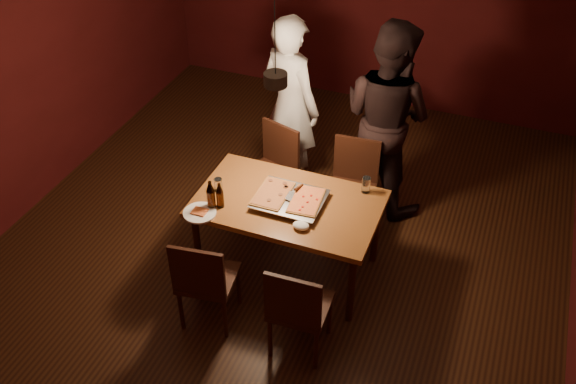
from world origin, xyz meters
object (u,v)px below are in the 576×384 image
(diner_white, at_px, (291,105))
(beer_bottle_a, at_px, (211,195))
(plate_slice, at_px, (200,213))
(pendant_lamp, at_px, (275,78))
(dining_table, at_px, (288,209))
(beer_bottle_b, at_px, (220,195))
(chair_far_right, at_px, (353,177))
(chair_far_left, at_px, (274,162))
(chair_near_left, at_px, (204,276))
(chair_near_right, at_px, (297,304))
(pizza_tray, at_px, (290,201))
(diner_dark, at_px, (387,117))

(diner_white, bearing_deg, beer_bottle_a, 108.92)
(plate_slice, relative_size, pendant_lamp, 0.24)
(dining_table, bearing_deg, beer_bottle_b, -152.55)
(chair_far_right, height_order, pendant_lamp, pendant_lamp)
(chair_far_left, relative_size, pendant_lamp, 0.48)
(dining_table, relative_size, beer_bottle_b, 6.57)
(chair_near_left, bearing_deg, chair_far_right, 58.46)
(chair_near_right, xyz_separation_m, plate_slice, (-0.99, 0.43, 0.22))
(pizza_tray, bearing_deg, chair_near_right, -65.58)
(chair_near_left, height_order, beer_bottle_a, beer_bottle_a)
(beer_bottle_a, bearing_deg, dining_table, 27.81)
(dining_table, xyz_separation_m, beer_bottle_a, (-0.54, -0.29, 0.20))
(beer_bottle_a, distance_m, beer_bottle_b, 0.07)
(chair_near_left, bearing_deg, diner_dark, 59.90)
(pizza_tray, height_order, pendant_lamp, pendant_lamp)
(pendant_lamp, bearing_deg, chair_far_left, 114.60)
(chair_near_left, bearing_deg, pendant_lamp, 70.02)
(chair_near_right, bearing_deg, chair_far_right, 90.00)
(chair_near_right, height_order, pizza_tray, chair_near_right)
(chair_near_right, height_order, diner_white, diner_white)
(chair_near_left, distance_m, diner_dark, 2.29)
(dining_table, relative_size, chair_near_right, 3.09)
(pizza_tray, height_order, diner_dark, diner_dark)
(diner_dark, bearing_deg, chair_near_right, 110.62)
(dining_table, bearing_deg, chair_near_right, -64.68)
(chair_far_right, distance_m, plate_slice, 1.52)
(chair_near_left, height_order, diner_white, diner_white)
(beer_bottle_b, bearing_deg, chair_near_left, -78.53)
(chair_near_left, bearing_deg, plate_slice, 110.70)
(dining_table, bearing_deg, pendant_lamp, 135.44)
(pizza_tray, bearing_deg, dining_table, 152.43)
(pizza_tray, distance_m, diner_white, 1.30)
(pendant_lamp, bearing_deg, plate_slice, -128.50)
(chair_far_left, bearing_deg, pendant_lamp, 131.89)
(diner_white, bearing_deg, plate_slice, 107.23)
(chair_far_left, height_order, diner_white, diner_white)
(chair_far_left, bearing_deg, diner_white, -72.39)
(dining_table, height_order, plate_slice, plate_slice)
(beer_bottle_b, distance_m, diner_white, 1.45)
(chair_far_right, height_order, diner_dark, diner_dark)
(diner_dark, relative_size, pendant_lamp, 1.71)
(chair_far_right, bearing_deg, pizza_tray, 64.74)
(chair_near_right, height_order, pendant_lamp, pendant_lamp)
(pendant_lamp, bearing_deg, chair_far_right, 51.90)
(beer_bottle_b, height_order, diner_white, diner_white)
(dining_table, relative_size, diner_dark, 0.80)
(chair_near_right, relative_size, diner_dark, 0.26)
(beer_bottle_a, bearing_deg, chair_near_right, -30.02)
(chair_near_left, xyz_separation_m, pendant_lamp, (0.21, 0.98, 1.22))
(pizza_tray, relative_size, beer_bottle_b, 2.41)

